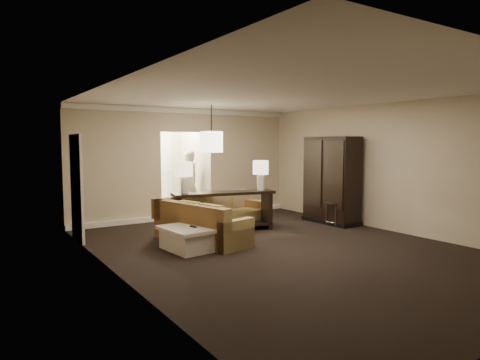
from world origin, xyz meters
TOP-DOWN VIEW (x-y plane):
  - ground at (0.00, 0.00)m, footprint 8.00×8.00m
  - wall_back at (0.00, 4.00)m, footprint 6.00×0.04m
  - wall_left at (-3.00, 0.00)m, footprint 0.04×8.00m
  - wall_right at (3.00, 0.00)m, footprint 0.04×8.00m
  - ceiling at (0.00, 0.00)m, footprint 6.00×8.00m
  - crown_molding at (0.00, 3.95)m, footprint 6.00×0.10m
  - baseboard at (0.00, 3.95)m, footprint 6.00×0.10m
  - side_door at (-2.97, 2.80)m, footprint 0.05×0.90m
  - foyer at (0.00, 5.34)m, footprint 1.44×2.02m
  - sectional_sofa at (-0.45, 1.84)m, footprint 2.81×2.61m
  - coffee_table at (-1.35, 0.96)m, footprint 1.12×1.12m
  - console_table at (-0.09, 2.00)m, footprint 2.31×0.97m
  - armoire at (2.59, 1.45)m, footprint 0.62×1.44m
  - drink_table at (2.38, 1.16)m, footprint 0.44×0.44m
  - table_lamp_left at (-0.94, 2.18)m, footprint 0.35×0.35m
  - table_lamp_right at (0.76, 1.82)m, footprint 0.35×0.35m
  - pendant_light at (0.00, 2.70)m, footprint 0.38×0.38m
  - person at (0.33, 4.57)m, footprint 0.78×0.62m

SIDE VIEW (x-z plane):
  - ground at x=0.00m, z-range 0.00..0.00m
  - baseboard at x=0.00m, z-range 0.00..0.12m
  - coffee_table at x=-1.35m, z-range 0.00..0.43m
  - sectional_sofa at x=-0.45m, z-range -0.08..0.72m
  - drink_table at x=2.38m, z-range 0.12..0.66m
  - console_table at x=-0.09m, z-range 0.08..0.95m
  - person at x=0.33m, z-range 0.00..1.90m
  - armoire at x=2.59m, z-range -0.04..2.03m
  - side_door at x=-2.97m, z-range 0.00..2.10m
  - foyer at x=0.00m, z-range -0.10..2.70m
  - table_lamp_left at x=-0.94m, z-range 0.98..1.65m
  - table_lamp_right at x=0.76m, z-range 0.98..1.65m
  - wall_back at x=0.00m, z-range 0.00..2.80m
  - wall_left at x=-3.00m, z-range 0.00..2.80m
  - wall_right at x=3.00m, z-range 0.00..2.80m
  - pendant_light at x=0.00m, z-range 1.41..2.50m
  - crown_molding at x=0.00m, z-range 2.67..2.79m
  - ceiling at x=0.00m, z-range 2.79..2.81m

